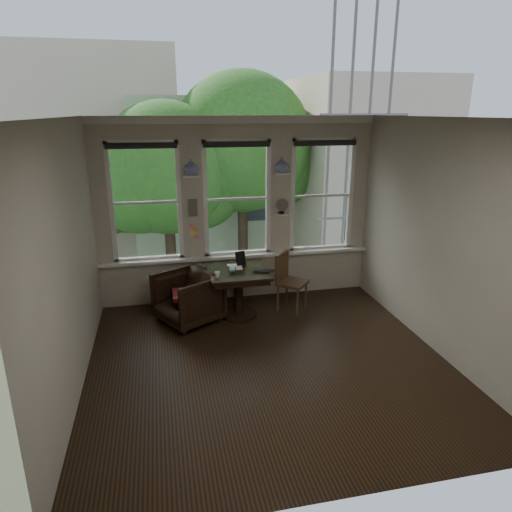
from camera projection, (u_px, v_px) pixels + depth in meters
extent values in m
plane|color=black|center=(268.00, 361.00, 5.85)|extent=(4.50, 4.50, 0.00)
plane|color=silver|center=(271.00, 117.00, 4.94)|extent=(4.50, 4.50, 0.00)
plane|color=beige|center=(237.00, 211.00, 7.49)|extent=(4.50, 0.00, 4.50)
plane|color=beige|center=(343.00, 338.00, 3.30)|extent=(4.50, 0.00, 4.50)
plane|color=beige|center=(68.00, 262.00, 4.94)|extent=(0.00, 4.50, 4.50)
plane|color=beige|center=(440.00, 239.00, 5.84)|extent=(0.00, 4.50, 4.50)
cube|color=white|center=(192.00, 176.00, 7.07)|extent=(0.26, 0.16, 0.03)
cube|color=white|center=(282.00, 174.00, 7.36)|extent=(0.26, 0.16, 0.03)
cube|color=#59544F|center=(193.00, 207.00, 7.25)|extent=(0.14, 0.06, 0.28)
imported|color=silver|center=(191.00, 167.00, 7.03)|extent=(0.24, 0.24, 0.25)
imported|color=silver|center=(282.00, 165.00, 7.32)|extent=(0.24, 0.24, 0.25)
imported|color=black|center=(188.00, 298.00, 6.84)|extent=(1.15, 1.14, 0.78)
cube|color=maroon|center=(188.00, 294.00, 6.82)|extent=(0.45, 0.45, 0.06)
imported|color=black|center=(263.00, 272.00, 6.83)|extent=(0.39, 0.33, 0.03)
imported|color=white|center=(217.00, 275.00, 6.64)|extent=(0.09, 0.09, 0.08)
imported|color=white|center=(232.00, 270.00, 6.81)|extent=(0.16, 0.16, 0.11)
cube|color=black|center=(241.00, 258.00, 7.15)|extent=(0.18, 0.12, 0.22)
cube|color=silver|center=(235.00, 267.00, 7.09)|extent=(0.24, 0.31, 0.00)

